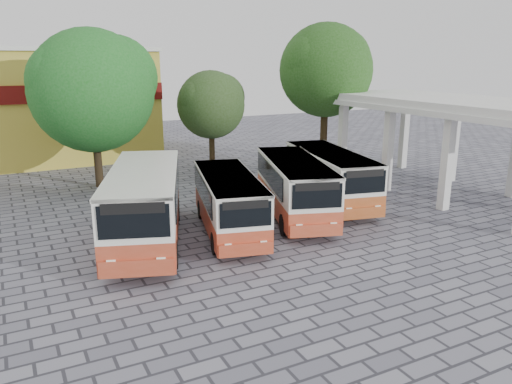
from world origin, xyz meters
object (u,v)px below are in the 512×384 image
bus_centre_left (229,200)px  bus_centre_right (295,185)px  bus_far_right (330,174)px  bus_far_left (145,201)px

bus_centre_left → bus_centre_right: 3.84m
bus_centre_left → bus_far_right: 6.88m
bus_centre_right → bus_centre_left: bearing=-151.9°
bus_centre_left → bus_centre_right: size_ratio=0.92×
bus_centre_left → bus_far_left: bearing=-173.0°
bus_centre_right → bus_far_right: bearing=39.2°
bus_far_left → bus_centre_right: bus_far_left is taller
bus_centre_left → bus_far_right: bearing=29.3°
bus_centre_right → bus_far_right: 3.08m
bus_far_right → bus_centre_right: bearing=-146.6°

